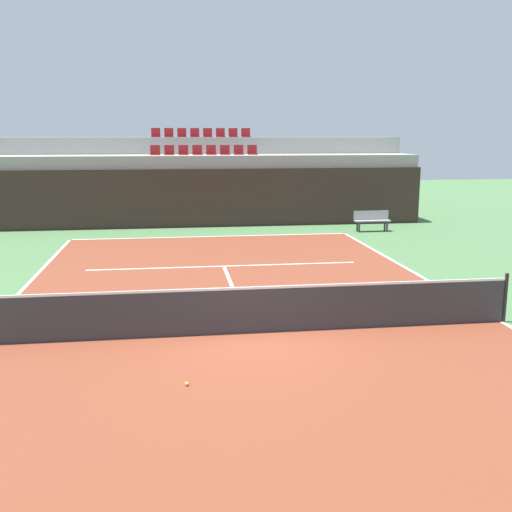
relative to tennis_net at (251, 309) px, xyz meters
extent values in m
plane|color=#477042|center=(0.00, 0.00, -0.51)|extent=(80.00, 80.00, 0.00)
cube|color=brown|center=(0.00, 0.00, -0.50)|extent=(11.00, 24.00, 0.01)
cube|color=white|center=(0.00, 11.95, -0.50)|extent=(11.00, 0.10, 0.00)
cube|color=white|center=(5.45, 0.00, -0.50)|extent=(0.10, 24.00, 0.00)
cube|color=white|center=(0.00, 6.40, -0.50)|extent=(8.26, 0.10, 0.00)
cube|color=white|center=(0.00, 3.20, -0.50)|extent=(0.10, 6.40, 0.00)
cube|color=#33231E|center=(0.00, 14.66, 0.76)|extent=(19.37, 0.30, 2.54)
cube|color=#9E9E99|center=(0.00, 16.01, 1.03)|extent=(19.37, 2.40, 3.08)
cube|color=#9E9E99|center=(0.00, 18.41, 1.42)|extent=(19.37, 2.40, 3.86)
cube|color=maroon|center=(-2.20, 16.01, 2.59)|extent=(0.44, 0.44, 0.04)
cube|color=maroon|center=(-2.20, 16.21, 2.81)|extent=(0.44, 0.04, 0.40)
cube|color=maroon|center=(-1.57, 16.01, 2.59)|extent=(0.44, 0.44, 0.04)
cube|color=maroon|center=(-1.57, 16.21, 2.81)|extent=(0.44, 0.04, 0.40)
cube|color=maroon|center=(-0.94, 16.01, 2.59)|extent=(0.44, 0.44, 0.04)
cube|color=maroon|center=(-0.94, 16.21, 2.81)|extent=(0.44, 0.04, 0.40)
cube|color=maroon|center=(-0.31, 16.01, 2.59)|extent=(0.44, 0.44, 0.04)
cube|color=maroon|center=(-0.31, 16.21, 2.81)|extent=(0.44, 0.04, 0.40)
cube|color=maroon|center=(0.31, 16.01, 2.59)|extent=(0.44, 0.44, 0.04)
cube|color=maroon|center=(0.31, 16.21, 2.81)|extent=(0.44, 0.04, 0.40)
cube|color=maroon|center=(0.94, 16.01, 2.59)|extent=(0.44, 0.44, 0.04)
cube|color=maroon|center=(0.94, 16.21, 2.81)|extent=(0.44, 0.04, 0.40)
cube|color=maroon|center=(1.57, 16.01, 2.59)|extent=(0.44, 0.44, 0.04)
cube|color=maroon|center=(1.57, 16.21, 2.81)|extent=(0.44, 0.04, 0.40)
cube|color=maroon|center=(2.20, 16.01, 2.59)|extent=(0.44, 0.44, 0.04)
cube|color=maroon|center=(2.20, 16.21, 2.81)|extent=(0.44, 0.04, 0.40)
cube|color=maroon|center=(-2.20, 18.41, 3.37)|extent=(0.44, 0.44, 0.04)
cube|color=maroon|center=(-2.20, 18.61, 3.59)|extent=(0.44, 0.04, 0.40)
cube|color=maroon|center=(-1.57, 18.41, 3.37)|extent=(0.44, 0.44, 0.04)
cube|color=maroon|center=(-1.57, 18.61, 3.59)|extent=(0.44, 0.04, 0.40)
cube|color=maroon|center=(-0.94, 18.41, 3.37)|extent=(0.44, 0.44, 0.04)
cube|color=maroon|center=(-0.94, 18.61, 3.59)|extent=(0.44, 0.04, 0.40)
cube|color=maroon|center=(-0.31, 18.41, 3.37)|extent=(0.44, 0.44, 0.04)
cube|color=maroon|center=(-0.31, 18.61, 3.59)|extent=(0.44, 0.04, 0.40)
cube|color=maroon|center=(0.31, 18.41, 3.37)|extent=(0.44, 0.44, 0.04)
cube|color=maroon|center=(0.31, 18.61, 3.59)|extent=(0.44, 0.04, 0.40)
cube|color=maroon|center=(0.94, 18.41, 3.37)|extent=(0.44, 0.44, 0.04)
cube|color=maroon|center=(0.94, 18.61, 3.59)|extent=(0.44, 0.04, 0.40)
cube|color=maroon|center=(1.57, 18.41, 3.37)|extent=(0.44, 0.44, 0.04)
cube|color=maroon|center=(1.57, 18.61, 3.59)|extent=(0.44, 0.04, 0.40)
cube|color=maroon|center=(2.20, 18.41, 3.37)|extent=(0.44, 0.44, 0.04)
cube|color=maroon|center=(2.20, 18.61, 3.59)|extent=(0.44, 0.04, 0.40)
cylinder|color=black|center=(5.50, 0.00, 0.04)|extent=(0.08, 0.08, 1.07)
cube|color=#333338|center=(0.00, 0.00, -0.04)|extent=(10.90, 0.02, 0.92)
cube|color=white|center=(0.00, 0.00, 0.45)|extent=(10.90, 0.04, 0.05)
cube|color=#99999E|center=(6.75, 12.36, -0.06)|extent=(1.50, 0.40, 0.05)
cube|color=#99999E|center=(6.75, 12.54, 0.16)|extent=(1.50, 0.04, 0.36)
cube|color=#2D2D33|center=(6.15, 12.22, -0.30)|extent=(0.06, 0.06, 0.42)
cube|color=#2D2D33|center=(7.35, 12.22, -0.30)|extent=(0.06, 0.06, 0.42)
cube|color=#2D2D33|center=(6.15, 12.50, -0.30)|extent=(0.06, 0.06, 0.42)
cube|color=#2D2D33|center=(7.35, 12.50, -0.30)|extent=(0.06, 0.06, 0.42)
sphere|color=#CCE033|center=(-1.37, -2.45, -0.47)|extent=(0.07, 0.07, 0.07)
camera|label=1|loc=(-1.53, -11.56, 3.46)|focal=42.12mm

